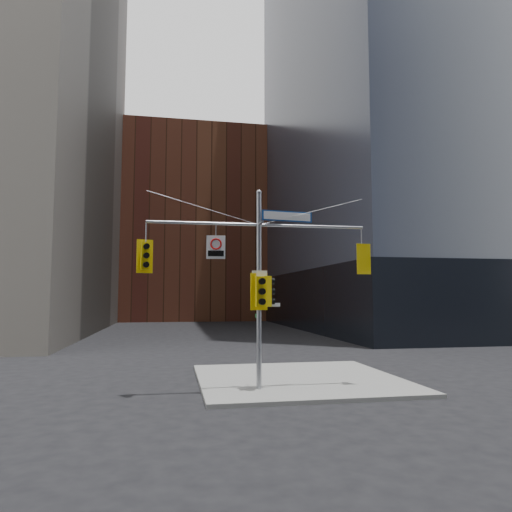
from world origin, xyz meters
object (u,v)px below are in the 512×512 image
object	(u,v)px
traffic_light_east_arm	(362,259)
traffic_light_pole_side	(268,291)
regulatory_sign_arm	(216,246)
street_sign_blade	(287,216)
signal_assembly	(259,268)
traffic_light_pole_front	(260,292)
traffic_light_west_arm	(145,256)

from	to	relation	value
traffic_light_east_arm	traffic_light_pole_side	world-z (taller)	traffic_light_east_arm
traffic_light_pole_side	regulatory_sign_arm	bearing A→B (deg)	80.32
street_sign_blade	regulatory_sign_arm	world-z (taller)	street_sign_blade
signal_assembly	street_sign_blade	xyz separation A→B (m)	(1.06, 0.00, 1.93)
traffic_light_pole_front	street_sign_blade	bearing A→B (deg)	7.71
traffic_light_east_arm	street_sign_blade	distance (m)	3.28
traffic_light_pole_side	street_sign_blade	bearing A→B (deg)	-101.71
traffic_light_east_arm	regulatory_sign_arm	world-z (taller)	regulatory_sign_arm
traffic_light_pole_side	traffic_light_pole_front	world-z (taller)	traffic_light_pole_front
traffic_light_west_arm	traffic_light_pole_front	xyz separation A→B (m)	(4.00, -0.28, -1.22)
street_sign_blade	traffic_light_pole_side	bearing A→B (deg)	171.25
signal_assembly	traffic_light_east_arm	bearing A→B (deg)	0.02
signal_assembly	traffic_light_east_arm	distance (m)	3.98
traffic_light_pole_side	regulatory_sign_arm	size ratio (longest dim) A/B	1.31
traffic_light_pole_front	street_sign_blade	xyz separation A→B (m)	(1.07, 0.27, 2.77)
traffic_light_west_arm	traffic_light_east_arm	distance (m)	7.96
traffic_light_pole_front	regulatory_sign_arm	world-z (taller)	regulatory_sign_arm
traffic_light_west_arm	traffic_light_pole_side	size ratio (longest dim) A/B	1.07
traffic_light_west_arm	street_sign_blade	xyz separation A→B (m)	(5.06, -0.01, 1.55)
regulatory_sign_arm	traffic_light_pole_side	bearing A→B (deg)	7.21
street_sign_blade	traffic_light_west_arm	bearing A→B (deg)	172.09
traffic_light_west_arm	street_sign_blade	world-z (taller)	street_sign_blade
traffic_light_west_arm	traffic_light_pole_side	world-z (taller)	traffic_light_west_arm
signal_assembly	traffic_light_pole_front	bearing A→B (deg)	-90.16
traffic_light_pole_side	traffic_light_pole_front	size ratio (longest dim) A/B	0.83
traffic_light_east_arm	traffic_light_pole_side	size ratio (longest dim) A/B	1.04
street_sign_blade	regulatory_sign_arm	xyz separation A→B (m)	(-2.63, -0.02, -1.17)
traffic_light_west_arm	traffic_light_pole_side	bearing A→B (deg)	-12.73
traffic_light_west_arm	traffic_light_pole_side	distance (m)	4.49
traffic_light_east_arm	street_sign_blade	xyz separation A→B (m)	(-2.89, 0.00, 1.55)
traffic_light_east_arm	traffic_light_pole_front	size ratio (longest dim) A/B	0.87
signal_assembly	regulatory_sign_arm	world-z (taller)	signal_assembly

